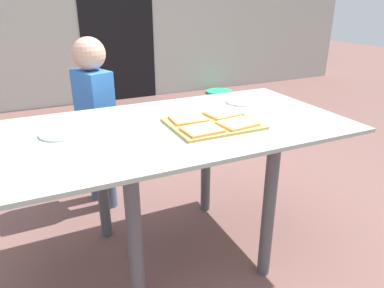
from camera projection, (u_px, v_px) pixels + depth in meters
The scene contains 12 objects.
ground_plane at pixel (179, 252), 1.89m from camera, with size 16.00×16.00×0.00m, color brown.
house_door at pixel (117, 18), 4.30m from camera, with size 0.90×0.02×2.00m, color black.
dining_table at pixel (178, 148), 1.66m from camera, with size 1.55×0.83×0.71m.
cutting_board at pixel (213, 123), 1.62m from camera, with size 0.39×0.32×0.01m, color tan.
pizza_slice_far_right at pixel (223, 114), 1.71m from camera, with size 0.17×0.15×0.01m.
pizza_slice_near_left at pixel (202, 129), 1.51m from camera, with size 0.16×0.14×0.01m.
pizza_slice_near_right at pixel (237, 123), 1.58m from camera, with size 0.17×0.15×0.01m.
pizza_slice_far_left at pixel (188, 119), 1.64m from camera, with size 0.16×0.14×0.01m.
plate_white_right at pixel (243, 102), 1.96m from camera, with size 0.18×0.18×0.01m, color white.
plate_white_left at pixel (61, 133), 1.51m from camera, with size 0.18×0.18×0.01m, color white.
child_left at pixel (95, 112), 2.12m from camera, with size 0.21×0.27×1.04m.
garden_hose_coil at pixel (219, 92), 4.97m from camera, with size 0.36×0.36×0.03m, color #23C277.
Camera 1 is at (-0.59, -1.41, 1.25)m, focal length 33.61 mm.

